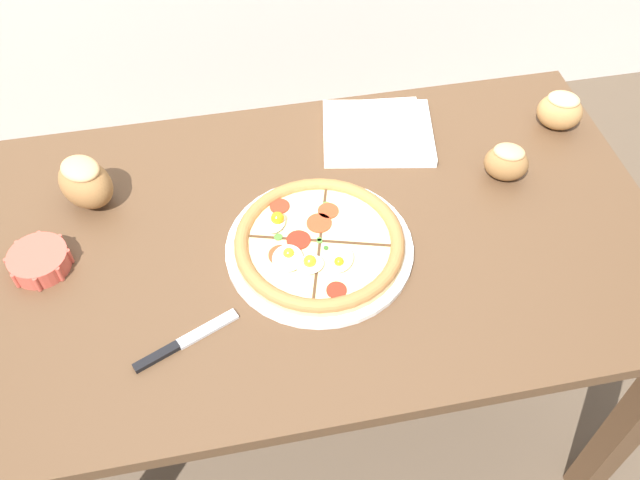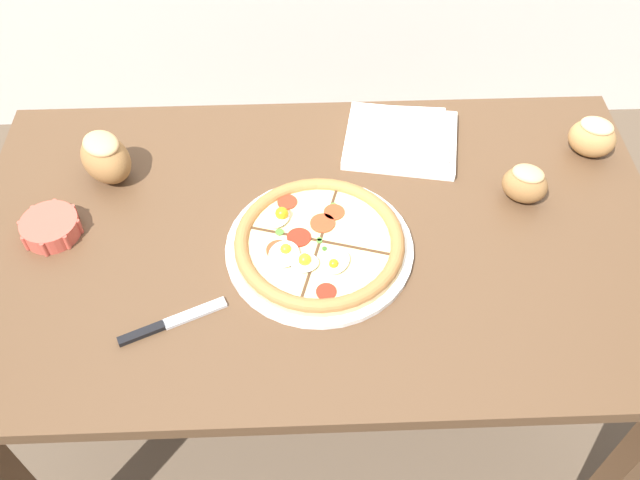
# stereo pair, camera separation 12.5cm
# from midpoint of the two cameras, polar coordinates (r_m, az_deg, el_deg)

# --- Properties ---
(ground_plane) EXTENTS (12.00, 12.00, 0.00)m
(ground_plane) POSITION_cam_midpoint_polar(r_m,az_deg,el_deg) (1.94, 1.82, -14.08)
(ground_plane) COLOR brown
(dining_table) EXTENTS (1.35, 0.79, 0.76)m
(dining_table) POSITION_cam_midpoint_polar(r_m,az_deg,el_deg) (1.39, 2.47, -2.46)
(dining_table) COLOR #513823
(dining_table) RESTS_ON ground_plane
(pizza) EXTENTS (0.35, 0.35, 0.06)m
(pizza) POSITION_cam_midpoint_polar(r_m,az_deg,el_deg) (1.26, 2.79, -0.48)
(pizza) COLOR white
(pizza) RESTS_ON dining_table
(ramekin_bowl) EXTENTS (0.12, 0.12, 0.04)m
(ramekin_bowl) POSITION_cam_midpoint_polar(r_m,az_deg,el_deg) (1.36, -19.36, 0.90)
(ramekin_bowl) COLOR #C64C3D
(ramekin_bowl) RESTS_ON dining_table
(napkin_folded) EXTENTS (0.27, 0.24, 0.04)m
(napkin_folded) POSITION_cam_midpoint_polar(r_m,az_deg,el_deg) (1.49, 9.27, 8.37)
(napkin_folded) COLOR white
(napkin_folded) RESTS_ON dining_table
(bread_piece_near) EXTENTS (0.11, 0.10, 0.08)m
(bread_piece_near) POSITION_cam_midpoint_polar(r_m,az_deg,el_deg) (1.41, 19.36, 4.37)
(bread_piece_near) COLOR olive
(bread_piece_near) RESTS_ON dining_table
(bread_piece_mid) EXTENTS (0.15, 0.15, 0.11)m
(bread_piece_mid) POSITION_cam_midpoint_polar(r_m,az_deg,el_deg) (1.42, -15.24, 6.62)
(bread_piece_mid) COLOR olive
(bread_piece_mid) RESTS_ON dining_table
(bread_piece_far) EXTENTS (0.12, 0.11, 0.09)m
(bread_piece_far) POSITION_cam_midpoint_polar(r_m,az_deg,el_deg) (1.56, 24.17, 7.82)
(bread_piece_far) COLOR #B27F47
(bread_piece_far) RESTS_ON dining_table
(knife_main) EXTENTS (0.18, 0.09, 0.01)m
(knife_main) POSITION_cam_midpoint_polar(r_m,az_deg,el_deg) (1.19, -9.47, -7.04)
(knife_main) COLOR silver
(knife_main) RESTS_ON dining_table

